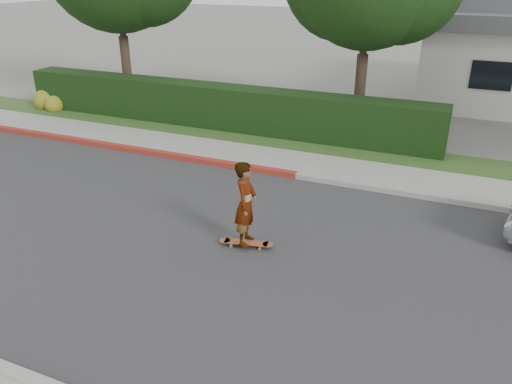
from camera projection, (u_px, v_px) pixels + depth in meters
ground at (185, 243)px, 10.15m from camera, size 120.00×120.00×0.00m
road at (185, 242)px, 10.14m from camera, size 60.00×8.00×0.01m
curb_near at (28, 380)px, 6.68m from camera, size 60.00×0.20×0.15m
curb_far at (262, 170)px, 13.55m from camera, size 60.00×0.20×0.15m
curb_red_section at (112, 146)px, 15.33m from camera, size 12.00×0.21×0.15m
sidewalk_far at (274, 160)px, 14.31m from camera, size 60.00×1.60×0.12m
planting_strip at (292, 143)px, 15.65m from camera, size 60.00×1.60×0.10m
hedge at (215, 107)px, 16.93m from camera, size 15.00×1.00×1.50m
flowering_shrub at (48, 102)px, 19.22m from camera, size 1.40×1.00×0.90m
skateboard at (246, 243)px, 9.96m from camera, size 1.11×0.45×0.10m
skateboarder at (246, 204)px, 9.59m from camera, size 0.50×0.68×1.71m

